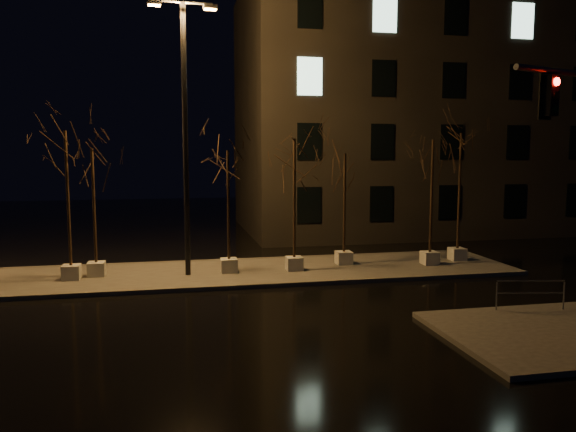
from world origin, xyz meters
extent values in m
plane|color=black|center=(0.00, 0.00, 0.00)|extent=(90.00, 90.00, 0.00)
cube|color=#403E39|center=(0.00, 6.00, 0.07)|extent=(22.00, 5.00, 0.15)
cube|color=#403E39|center=(7.50, -3.50, 0.07)|extent=(7.00, 5.00, 0.15)
cube|color=black|center=(14.00, 18.00, 7.50)|extent=(25.00, 12.00, 15.00)
cube|color=#B4B4A8|center=(-6.85, 5.74, 0.43)|extent=(0.65, 0.65, 0.55)
cylinder|color=black|center=(-6.85, 5.74, 3.23)|extent=(0.11, 0.11, 5.05)
cube|color=#B4B4A8|center=(-5.99, 6.15, 0.43)|extent=(0.65, 0.65, 0.55)
cylinder|color=black|center=(-5.99, 6.15, 2.90)|extent=(0.11, 0.11, 4.39)
cube|color=#B4B4A8|center=(-0.85, 5.80, 0.43)|extent=(0.65, 0.65, 0.55)
cylinder|color=black|center=(-0.85, 5.80, 2.86)|extent=(0.11, 0.11, 4.31)
cube|color=#B4B4A8|center=(1.80, 5.63, 0.43)|extent=(0.65, 0.65, 0.55)
cylinder|color=black|center=(1.80, 5.63, 3.10)|extent=(0.11, 0.11, 4.80)
cube|color=#B4B4A8|center=(4.16, 6.43, 0.43)|extent=(0.65, 0.65, 0.55)
cylinder|color=black|center=(4.16, 6.43, 2.80)|extent=(0.11, 0.11, 4.20)
cube|color=#B4B4A8|center=(7.77, 5.62, 0.43)|extent=(0.65, 0.65, 0.55)
cylinder|color=black|center=(7.77, 5.62, 3.08)|extent=(0.11, 0.11, 4.77)
cube|color=#B4B4A8|center=(9.40, 6.24, 0.43)|extent=(0.65, 0.65, 0.55)
cylinder|color=black|center=(9.40, 6.24, 3.24)|extent=(0.11, 0.11, 5.08)
cylinder|color=#5A5C62|center=(5.71, -5.26, 6.69)|extent=(3.67, 1.34, 0.13)
cube|color=black|center=(5.02, -5.49, 6.16)|extent=(0.34, 0.29, 0.86)
cylinder|color=black|center=(-2.48, 5.65, 5.34)|extent=(0.21, 0.21, 10.38)
cylinder|color=black|center=(-2.48, 5.65, 10.53)|extent=(2.28, 0.31, 0.10)
cube|color=orange|center=(-3.52, 5.56, 10.38)|extent=(0.54, 0.34, 0.21)
cube|color=orange|center=(-1.45, 5.74, 10.38)|extent=(0.54, 0.34, 0.21)
cylinder|color=#5A5C62|center=(6.60, -1.31, 0.58)|extent=(0.05, 0.05, 0.85)
cylinder|color=#5A5C62|center=(8.65, -1.69, 0.58)|extent=(0.05, 0.05, 0.85)
cylinder|color=#5A5C62|center=(7.63, -1.50, 1.05)|extent=(2.06, 0.41, 0.04)
cylinder|color=#5A5C62|center=(7.63, -1.50, 0.67)|extent=(2.06, 0.41, 0.04)
camera|label=1|loc=(-3.07, -16.39, 4.95)|focal=35.00mm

